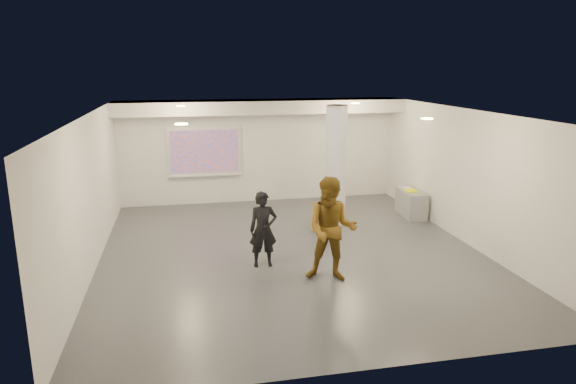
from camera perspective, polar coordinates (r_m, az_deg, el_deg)
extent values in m
cube|color=#3B3E43|center=(11.14, 0.42, -6.74)|extent=(8.00, 9.00, 0.01)
cube|color=white|center=(10.47, 0.45, 8.82)|extent=(8.00, 9.00, 0.01)
cube|color=silver|center=(15.05, -3.16, 4.60)|extent=(8.00, 0.01, 3.00)
cube|color=silver|center=(6.56, 8.76, -7.97)|extent=(8.00, 0.01, 3.00)
cube|color=silver|center=(10.63, -21.15, -0.24)|extent=(0.01, 9.00, 3.00)
cube|color=silver|center=(12.17, 19.19, 1.61)|extent=(0.01, 9.00, 3.00)
cube|color=silver|center=(14.35, -2.90, 9.46)|extent=(8.00, 1.10, 0.36)
cylinder|color=#FFE385|center=(12.73, -11.85, 9.34)|extent=(0.22, 0.22, 0.02)
cylinder|color=#FFE385|center=(13.46, 7.50, 9.75)|extent=(0.22, 0.22, 0.02)
cylinder|color=#FFE385|center=(8.74, -11.79, 7.40)|extent=(0.22, 0.22, 0.02)
cylinder|color=#FFE385|center=(9.78, 15.19, 7.87)|extent=(0.22, 0.22, 0.02)
cylinder|color=white|center=(12.78, 5.33, 2.89)|extent=(0.52, 0.52, 3.00)
cube|color=silver|center=(14.86, -9.27, 4.51)|extent=(2.10, 0.06, 1.40)
cube|color=blue|center=(14.81, -9.27, 4.48)|extent=(1.90, 0.01, 1.20)
cube|color=silver|center=(14.92, -9.16, 1.82)|extent=(2.10, 0.08, 0.04)
cube|color=gray|center=(14.10, 13.53, -1.21)|extent=(0.58, 1.22, 0.69)
cube|color=white|center=(14.26, 13.13, 0.45)|extent=(0.27, 0.32, 0.02)
cube|color=#EDFF06|center=(13.93, 13.53, 0.15)|extent=(0.27, 0.36, 0.03)
cube|color=olive|center=(12.80, 4.05, -2.48)|extent=(0.60, 0.20, 0.65)
cube|color=olive|center=(12.50, 3.78, -3.04)|extent=(0.58, 0.37, 0.59)
imported|color=black|center=(10.21, -2.77, -4.18)|extent=(0.56, 0.38, 1.52)
imported|color=brown|center=(9.52, 4.87, -4.17)|extent=(1.16, 1.04, 1.97)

